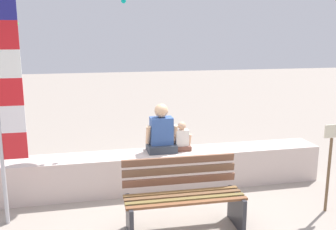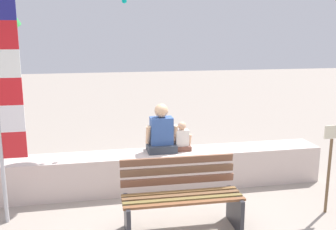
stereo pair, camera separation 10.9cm
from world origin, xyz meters
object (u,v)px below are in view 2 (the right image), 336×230
at_px(flag_banner, 3,79).
at_px(person_adult, 161,133).
at_px(park_bench, 181,198).
at_px(kite_green, 5,13).
at_px(person_child, 182,139).
at_px(sign_post, 330,162).

bearing_deg(flag_banner, person_adult, 20.09).
bearing_deg(park_bench, kite_green, 127.71).
relative_size(person_adult, flag_banner, 0.23).
bearing_deg(person_child, sign_post, -37.86).
bearing_deg(flag_banner, park_bench, -15.93).
relative_size(flag_banner, sign_post, 2.63).
bearing_deg(person_child, flag_banner, -162.46).
relative_size(person_child, kite_green, 0.53).
relative_size(person_adult, kite_green, 0.87).
bearing_deg(sign_post, kite_green, 144.65).
xyz_separation_m(person_child, sign_post, (1.74, -1.36, -0.04)).
bearing_deg(person_child, park_bench, -103.64).
relative_size(person_child, flag_banner, 0.14).
height_order(park_bench, sign_post, sign_post).
relative_size(person_adult, person_child, 1.65).
relative_size(park_bench, flag_banner, 0.46).
relative_size(park_bench, kite_green, 1.70).
bearing_deg(kite_green, person_adult, -37.08).
distance_m(person_adult, flag_banner, 2.47).
distance_m(park_bench, sign_post, 2.11).
distance_m(person_adult, person_child, 0.36).
distance_m(person_child, kite_green, 4.05).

